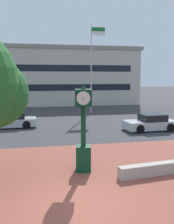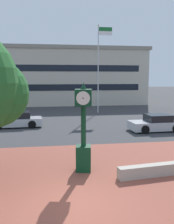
{
  "view_description": "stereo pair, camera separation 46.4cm",
  "coord_description": "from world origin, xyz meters",
  "px_view_note": "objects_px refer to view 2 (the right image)",
  "views": [
    {
      "loc": [
        -1.17,
        -7.94,
        4.15
      ],
      "look_at": [
        0.98,
        2.9,
        2.66
      ],
      "focal_mm": 41.48,
      "sensor_mm": 36.0,
      "label": 1
    },
    {
      "loc": [
        -0.71,
        -8.02,
        4.15
      ],
      "look_at": [
        0.98,
        2.9,
        2.66
      ],
      "focal_mm": 41.48,
      "sensor_mm": 36.0,
      "label": 2
    }
  ],
  "objects_px": {
    "street_clock": "(83,130)",
    "flagpole_primary": "(99,62)",
    "car_street_near": "(156,124)",
    "civic_building": "(41,76)",
    "car_street_far": "(16,120)"
  },
  "relations": [
    {
      "from": "street_clock",
      "to": "flagpole_primary",
      "type": "relative_size",
      "value": 0.39
    },
    {
      "from": "car_street_near",
      "to": "civic_building",
      "type": "distance_m",
      "value": 27.61
    },
    {
      "from": "civic_building",
      "to": "street_clock",
      "type": "bearing_deg",
      "value": -85.65
    },
    {
      "from": "car_street_far",
      "to": "car_street_near",
      "type": "bearing_deg",
      "value": -109.5
    },
    {
      "from": "car_street_far",
      "to": "street_clock",
      "type": "bearing_deg",
      "value": -162.4
    },
    {
      "from": "car_street_near",
      "to": "flagpole_primary",
      "type": "relative_size",
      "value": 0.41
    },
    {
      "from": "car_street_near",
      "to": "street_clock",
      "type": "bearing_deg",
      "value": 136.34
    },
    {
      "from": "street_clock",
      "to": "civic_building",
      "type": "bearing_deg",
      "value": 104.37
    },
    {
      "from": "street_clock",
      "to": "car_street_far",
      "type": "height_order",
      "value": "street_clock"
    },
    {
      "from": "flagpole_primary",
      "to": "civic_building",
      "type": "relative_size",
      "value": 0.31
    },
    {
      "from": "flagpole_primary",
      "to": "civic_building",
      "type": "distance_m",
      "value": 16.67
    },
    {
      "from": "car_street_far",
      "to": "flagpole_primary",
      "type": "distance_m",
      "value": 12.49
    },
    {
      "from": "civic_building",
      "to": "car_street_near",
      "type": "bearing_deg",
      "value": -70.0
    },
    {
      "from": "street_clock",
      "to": "car_street_near",
      "type": "bearing_deg",
      "value": 58.67
    },
    {
      "from": "street_clock",
      "to": "car_street_far",
      "type": "xyz_separation_m",
      "value": [
        -4.13,
        10.97,
        -1.26
      ]
    }
  ]
}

